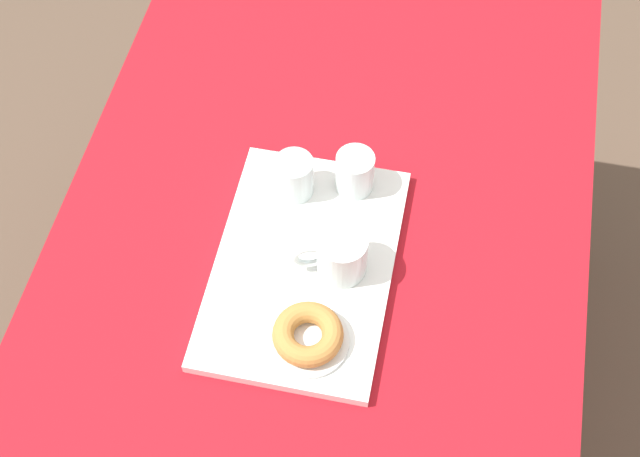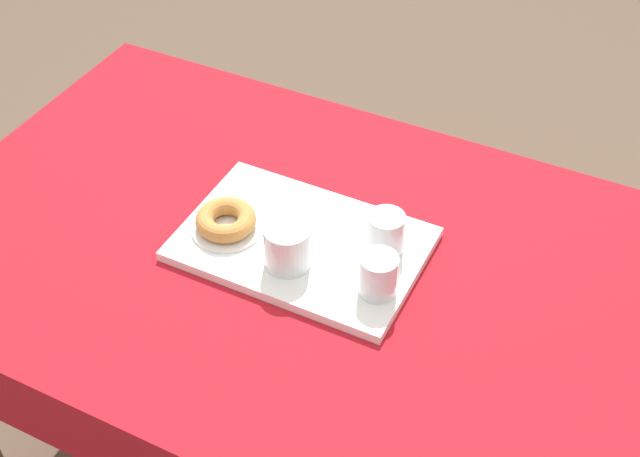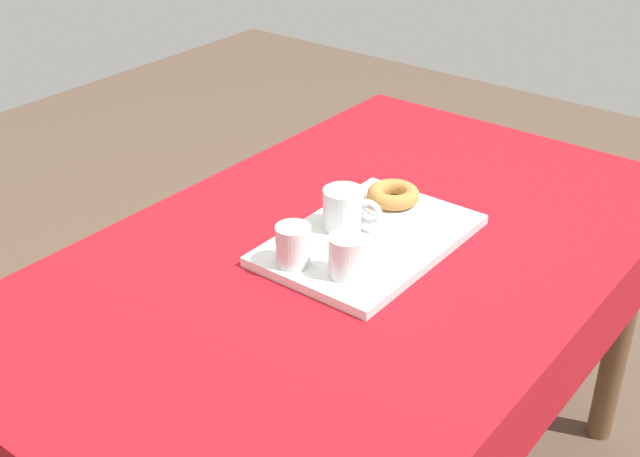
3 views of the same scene
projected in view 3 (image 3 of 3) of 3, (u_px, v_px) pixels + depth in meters
The scene contains 7 objects.
dining_table at pixel (355, 291), 1.68m from camera, with size 1.49×0.91×0.76m.
serving_tray at pixel (370, 240), 1.64m from camera, with size 0.44×0.29×0.02m, color white.
tea_mug_left at pixel (344, 210), 1.65m from camera, with size 0.08×0.12×0.08m.
water_glass_near at pixel (346, 258), 1.50m from camera, with size 0.07×0.07×0.08m.
water_glass_far at pixel (293, 247), 1.53m from camera, with size 0.07×0.07×0.08m.
donut_plate_left at pixel (393, 203), 1.75m from camera, with size 0.13×0.13×0.01m, color white.
sugar_donut_left at pixel (393, 195), 1.74m from camera, with size 0.11×0.11×0.03m, color #BC7F3D.
Camera 3 is at (-1.15, -0.81, 1.60)m, focal length 46.65 mm.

